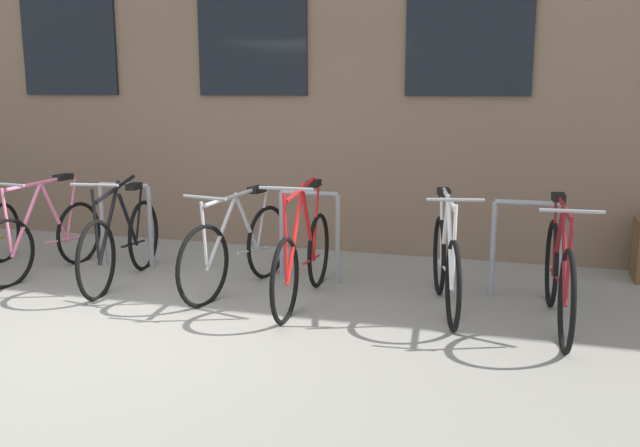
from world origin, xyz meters
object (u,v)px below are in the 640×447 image
at_px(bicycle_white, 446,264).
at_px(bicycle_red, 303,258).
at_px(bicycle_maroon, 559,275).
at_px(bicycle_pink, 45,237).
at_px(bicycle_silver, 238,249).
at_px(bicycle_black, 122,242).

distance_m(bicycle_white, bicycle_red, 1.23).
relative_size(bicycle_maroon, bicycle_pink, 1.12).
distance_m(bicycle_maroon, bicycle_white, 0.91).
distance_m(bicycle_red, bicycle_silver, 0.71).
height_order(bicycle_white, bicycle_black, bicycle_black).
height_order(bicycle_pink, bicycle_silver, bicycle_pink).
height_order(bicycle_silver, bicycle_black, bicycle_black).
distance_m(bicycle_pink, bicycle_black, 0.91).
bearing_deg(bicycle_white, bicycle_black, -179.12).
xyz_separation_m(bicycle_pink, bicycle_silver, (2.08, 0.02, 0.01)).
bearing_deg(bicycle_silver, bicycle_red, -14.24).
bearing_deg(bicycle_red, bicycle_white, 6.82).
bearing_deg(bicycle_white, bicycle_red, -173.18).
xyz_separation_m(bicycle_maroon, bicycle_pink, (-4.88, 0.17, -0.03)).
bearing_deg(bicycle_maroon, bicycle_black, 178.33).
relative_size(bicycle_maroon, bicycle_red, 1.04).
height_order(bicycle_red, bicycle_silver, bicycle_red).
bearing_deg(bicycle_pink, bicycle_red, -3.23).
xyz_separation_m(bicycle_red, bicycle_pink, (-2.77, 0.16, -0.02)).
height_order(bicycle_white, bicycle_silver, bicycle_white).
bearing_deg(bicycle_red, bicycle_silver, 165.76).
xyz_separation_m(bicycle_red, bicycle_black, (-1.86, 0.10, -0.00)).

